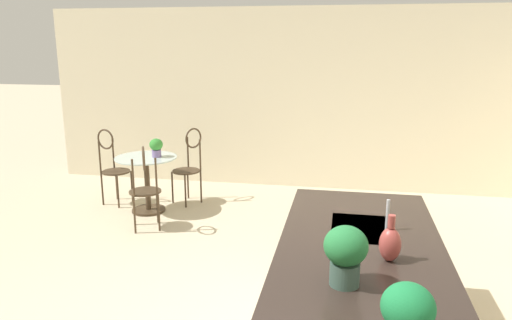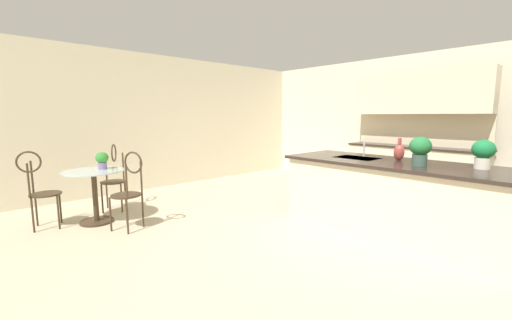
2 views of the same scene
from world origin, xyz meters
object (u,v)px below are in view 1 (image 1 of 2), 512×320
object	(u,v)px
chair_toward_desk	(145,184)
chair_near_window	(189,162)
potted_plant_counter_far	(407,314)
bistro_table	(147,179)
potted_plant_on_table	(156,146)
potted_plant_counter_near	(346,252)
vase_on_counter	(390,243)
chair_by_island	(112,163)

from	to	relation	value
chair_toward_desk	chair_near_window	bearing A→B (deg)	170.65
chair_toward_desk	potted_plant_counter_far	bearing A→B (deg)	38.51
chair_near_window	potted_plant_counter_far	world-z (taller)	potted_plant_counter_far
bistro_table	potted_plant_on_table	distance (m)	0.45
potted_plant_counter_near	potted_plant_counter_far	xyz separation A→B (m)	(0.55, 0.26, -0.01)
chair_toward_desk	potted_plant_counter_far	world-z (taller)	potted_plant_counter_far
potted_plant_counter_far	vase_on_counter	bearing A→B (deg)	179.68
chair_by_island	bistro_table	bearing A→B (deg)	68.65
chair_near_window	chair_by_island	world-z (taller)	same
bistro_table	vase_on_counter	distance (m)	4.13
potted_plant_counter_near	vase_on_counter	xyz separation A→B (m)	(-0.35, 0.26, -0.08)
potted_plant_on_table	potted_plant_counter_near	distance (m)	4.14
chair_near_window	potted_plant_counter_near	bearing A→B (deg)	29.51
chair_by_island	chair_near_window	bearing A→B (deg)	103.38
bistro_table	chair_by_island	size ratio (longest dim) A/B	0.77
potted_plant_counter_far	potted_plant_counter_near	bearing A→B (deg)	-155.05
chair_toward_desk	bistro_table	bearing A→B (deg)	-158.55
potted_plant_on_table	potted_plant_counter_near	world-z (taller)	potted_plant_counter_near
potted_plant_counter_far	potted_plant_on_table	bearing A→B (deg)	-145.42
chair_by_island	vase_on_counter	distance (m)	4.70
potted_plant_on_table	bistro_table	bearing A→B (deg)	-73.97
potted_plant_on_table	potted_plant_counter_far	world-z (taller)	potted_plant_counter_far
chair_near_window	vase_on_counter	bearing A→B (deg)	34.98
potted_plant_counter_far	vase_on_counter	xyz separation A→B (m)	(-0.90, 0.01, -0.07)
bistro_table	chair_near_window	size ratio (longest dim) A/B	0.77
vase_on_counter	chair_by_island	bearing A→B (deg)	-132.96
bistro_table	potted_plant_counter_far	distance (m)	4.82
potted_plant_counter_near	bistro_table	bearing A→B (deg)	-142.20
bistro_table	chair_near_window	xyz separation A→B (m)	(-0.48, 0.42, 0.13)
bistro_table	chair_by_island	xyz separation A→B (m)	(-0.23, -0.60, 0.13)
chair_by_island	chair_toward_desk	xyz separation A→B (m)	(0.85, 0.84, 0.00)
potted_plant_on_table	potted_plant_counter_far	bearing A→B (deg)	34.58
chair_toward_desk	potted_plant_counter_near	world-z (taller)	potted_plant_counter_near
bistro_table	potted_plant_on_table	size ratio (longest dim) A/B	3.30
chair_by_island	potted_plant_counter_near	world-z (taller)	potted_plant_counter_near
potted_plant_on_table	potted_plant_counter_far	size ratio (longest dim) A/B	0.77
potted_plant_counter_far	chair_near_window	bearing A→B (deg)	-151.05
chair_by_island	potted_plant_counter_far	world-z (taller)	potted_plant_counter_far
bistro_table	potted_plant_counter_far	world-z (taller)	potted_plant_counter_far
chair_near_window	potted_plant_on_table	size ratio (longest dim) A/B	4.30
chair_near_window	chair_toward_desk	size ratio (longest dim) A/B	1.00
bistro_table	potted_plant_on_table	world-z (taller)	potted_plant_on_table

